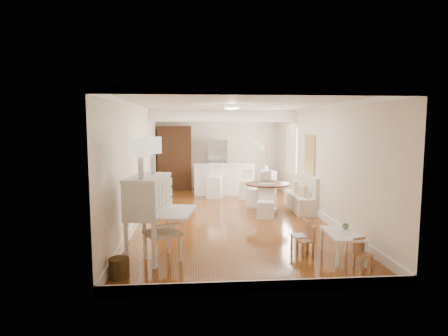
{
  "coord_description": "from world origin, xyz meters",
  "views": [
    {
      "loc": [
        -0.9,
        -9.38,
        2.3
      ],
      "look_at": [
        -0.12,
        0.3,
        1.21
      ],
      "focal_mm": 30.0,
      "sensor_mm": 36.0,
      "label": 1
    }
  ],
  "objects": [
    {
      "name": "branch_vase",
      "position": [
        1.58,
        3.31,
        0.88
      ],
      "size": [
        0.22,
        0.22,
        0.2
      ],
      "primitive_type": "imported",
      "rotation": [
        0.0,
        0.0,
        0.2
      ],
      "color": "white",
      "rests_on": "sideboard"
    },
    {
      "name": "pantry_cabinet",
      "position": [
        -1.6,
        4.18,
        1.15
      ],
      "size": [
        1.2,
        0.6,
        2.3
      ],
      "primitive_type": "cube",
      "color": "#381E11",
      "rests_on": "ground"
    },
    {
      "name": "banquette",
      "position": [
        1.99,
        0.5,
        0.49
      ],
      "size": [
        0.52,
        1.6,
        0.98
      ],
      "primitive_type": "cube",
      "color": "silver",
      "rests_on": "ground"
    },
    {
      "name": "breakfast_counter",
      "position": [
        0.1,
        3.1,
        0.52
      ],
      "size": [
        2.05,
        0.65,
        1.03
      ],
      "primitive_type": "cube",
      "color": "white",
      "rests_on": "ground"
    },
    {
      "name": "kids_chair_c",
      "position": [
        1.8,
        -3.76,
        0.25
      ],
      "size": [
        0.31,
        0.31,
        0.51
      ],
      "primitive_type": "cube",
      "rotation": [
        0.0,
        0.0,
        0.33
      ],
      "color": "#AB744D",
      "rests_on": "ground"
    },
    {
      "name": "wicker_basket",
      "position": [
        -2.05,
        -3.8,
        0.15
      ],
      "size": [
        0.35,
        0.35,
        0.31
      ],
      "primitive_type": "cylinder",
      "rotation": [
        0.0,
        0.0,
        0.15
      ],
      "color": "#483216",
      "rests_on": "ground"
    },
    {
      "name": "dining_table",
      "position": [
        1.04,
        0.33,
        0.4
      ],
      "size": [
        1.32,
        1.32,
        0.79
      ],
      "primitive_type": "cylinder",
      "rotation": [
        0.0,
        0.0,
        -0.15
      ],
      "color": "#4E2B19",
      "rests_on": "ground"
    },
    {
      "name": "slip_chair_far",
      "position": [
        0.92,
        1.04,
        0.52
      ],
      "size": [
        0.71,
        0.71,
        1.05
      ],
      "primitive_type": "cube",
      "rotation": [
        0.0,
        0.0,
        -2.48
      ],
      "color": "white",
      "rests_on": "ground"
    },
    {
      "name": "kids_chair_b",
      "position": [
        1.04,
        -2.79,
        0.29
      ],
      "size": [
        0.32,
        0.32,
        0.58
      ],
      "primitive_type": "cube",
      "rotation": [
        0.0,
        0.0,
        -1.4
      ],
      "color": "#AA7B4D",
      "rests_on": "ground"
    },
    {
      "name": "kids_table",
      "position": [
        1.66,
        -3.26,
        0.23
      ],
      "size": [
        0.6,
        0.95,
        0.47
      ],
      "primitive_type": "cube",
      "rotation": [
        0.0,
        0.0,
        -0.04
      ],
      "color": "silver",
      "rests_on": "ground"
    },
    {
      "name": "room",
      "position": [
        0.04,
        0.32,
        1.98
      ],
      "size": [
        9.0,
        9.04,
        2.82
      ],
      "color": "brown",
      "rests_on": "ground"
    },
    {
      "name": "bar_stool_right",
      "position": [
        0.75,
        2.21,
        0.47
      ],
      "size": [
        0.49,
        0.49,
        0.94
      ],
      "primitive_type": "cube",
      "rotation": [
        0.0,
        0.0,
        -0.39
      ],
      "color": "white",
      "rests_on": "ground"
    },
    {
      "name": "fridge",
      "position": [
        0.3,
        4.15,
        0.9
      ],
      "size": [
        0.75,
        0.65,
        1.8
      ],
      "primitive_type": "imported",
      "color": "silver",
      "rests_on": "ground"
    },
    {
      "name": "slip_chair_near",
      "position": [
        0.88,
        -0.28,
        0.43
      ],
      "size": [
        0.51,
        0.52,
        0.86
      ],
      "primitive_type": "cube",
      "rotation": [
        0.0,
        0.0,
        -0.28
      ],
      "color": "white",
      "rests_on": "ground"
    },
    {
      "name": "bar_stool_left",
      "position": [
        -0.25,
        2.48,
        0.55
      ],
      "size": [
        0.55,
        0.55,
        1.11
      ],
      "primitive_type": "cube",
      "rotation": [
        0.0,
        0.0,
        -0.28
      ],
      "color": "white",
      "rests_on": "ground"
    },
    {
      "name": "kids_chair_a",
      "position": [
        1.08,
        -3.01,
        0.27
      ],
      "size": [
        0.32,
        0.32,
        0.53
      ],
      "primitive_type": "cube",
      "rotation": [
        0.0,
        0.0,
        -1.27
      ],
      "color": "#AF754F",
      "rests_on": "ground"
    },
    {
      "name": "gustavian_armchair",
      "position": [
        -1.45,
        -3.11,
        0.51
      ],
      "size": [
        0.79,
        0.79,
        1.01
      ],
      "primitive_type": "cube",
      "rotation": [
        0.0,
        0.0,
        2.08
      ],
      "color": "white",
      "rests_on": "ground"
    },
    {
      "name": "sideboard",
      "position": [
        1.62,
        3.27,
        0.39
      ],
      "size": [
        0.53,
        0.88,
        0.78
      ],
      "primitive_type": "cube",
      "rotation": [
        0.0,
        0.0,
        0.21
      ],
      "color": "silver",
      "rests_on": "ground"
    },
    {
      "name": "pencil_cup",
      "position": [
        1.79,
        -3.05,
        0.51
      ],
      "size": [
        0.13,
        0.13,
        0.09
      ],
      "primitive_type": "imported",
      "rotation": [
        0.0,
        0.0,
        -0.17
      ],
      "color": "#659F5D",
      "rests_on": "kids_table"
    },
    {
      "name": "secretary_bureau",
      "position": [
        -1.7,
        -2.94,
        0.73
      ],
      "size": [
        1.3,
        1.32,
        1.45
      ],
      "primitive_type": "cube",
      "rotation": [
        0.0,
        0.0,
        -0.16
      ],
      "color": "white",
      "rests_on": "ground"
    }
  ]
}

